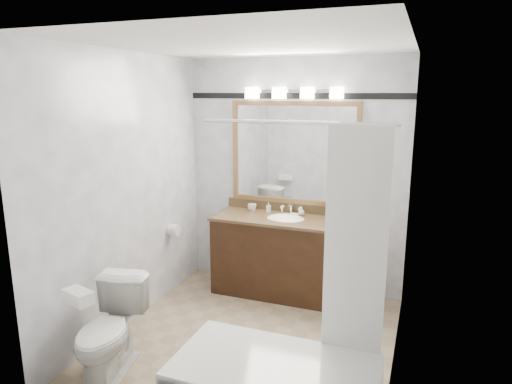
{
  "coord_description": "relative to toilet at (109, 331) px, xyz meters",
  "views": [
    {
      "loc": [
        1.34,
        -3.39,
        2.14
      ],
      "look_at": [
        -0.08,
        0.35,
        1.26
      ],
      "focal_mm": 32.0,
      "sensor_mm": 36.0,
      "label": 1
    }
  ],
  "objects": [
    {
      "name": "toilet",
      "position": [
        0.0,
        0.0,
        0.0
      ],
      "size": [
        0.55,
        0.78,
        0.73
      ],
      "primitive_type": "imported",
      "rotation": [
        0.0,
        0.0,
        0.21
      ],
      "color": "white",
      "rests_on": "ground"
    },
    {
      "name": "vanity_light_bar",
      "position": [
        0.82,
        2.06,
        1.77
      ],
      "size": [
        1.02,
        0.14,
        0.12
      ],
      "color": "silver",
      "rests_on": "room"
    },
    {
      "name": "room",
      "position": [
        0.82,
        0.84,
        0.89
      ],
      "size": [
        2.42,
        2.62,
        2.52
      ],
      "color": "#9C8769",
      "rests_on": "ground"
    },
    {
      "name": "tissue_box",
      "position": [
        0.0,
        -0.28,
        0.41
      ],
      "size": [
        0.24,
        0.18,
        0.09
      ],
      "primitive_type": "cube",
      "rotation": [
        0.0,
        0.0,
        -0.28
      ],
      "color": "white",
      "rests_on": "toilet"
    },
    {
      "name": "vanity",
      "position": [
        0.82,
        1.85,
        0.08
      ],
      "size": [
        1.53,
        0.58,
        0.97
      ],
      "color": "black",
      "rests_on": "ground"
    },
    {
      "name": "cup_right",
      "position": [
        0.39,
        2.03,
        0.52
      ],
      "size": [
        0.11,
        0.11,
        0.07
      ],
      "primitive_type": "imported",
      "rotation": [
        0.0,
        0.0,
        -0.43
      ],
      "color": "white",
      "rests_on": "vanity"
    },
    {
      "name": "tp_roll",
      "position": [
        -0.32,
        1.5,
        0.34
      ],
      "size": [
        0.11,
        0.12,
        0.12
      ],
      "primitive_type": "cylinder",
      "rotation": [
        0.0,
        1.57,
        0.0
      ],
      "color": "white",
      "rests_on": "room"
    },
    {
      "name": "soap_bottle_a",
      "position": [
        0.57,
        2.02,
        0.54
      ],
      "size": [
        0.06,
        0.06,
        0.11
      ],
      "primitive_type": "imported",
      "rotation": [
        0.0,
        0.0,
        0.39
      ],
      "color": "white",
      "rests_on": "vanity"
    },
    {
      "name": "soap_bottle_b",
      "position": [
        0.95,
        2.03,
        0.53
      ],
      "size": [
        0.08,
        0.08,
        0.08
      ],
      "primitive_type": "imported",
      "rotation": [
        0.0,
        0.0,
        -0.37
      ],
      "color": "white",
      "rests_on": "vanity"
    },
    {
      "name": "cup_left",
      "position": [
        0.37,
        2.03,
        0.52
      ],
      "size": [
        0.1,
        0.1,
        0.07
      ],
      "primitive_type": "imported",
      "rotation": [
        0.0,
        0.0,
        0.16
      ],
      "color": "white",
      "rests_on": "vanity"
    },
    {
      "name": "mirror",
      "position": [
        0.82,
        2.12,
        1.14
      ],
      "size": [
        1.4,
        0.04,
        1.1
      ],
      "color": "#997045",
      "rests_on": "room"
    },
    {
      "name": "soap_bar",
      "position": [
        0.89,
        1.97,
        0.5
      ],
      "size": [
        0.08,
        0.05,
        0.02
      ],
      "primitive_type": "cube",
      "rotation": [
        0.0,
        0.0,
        -0.08
      ],
      "color": "beige",
      "rests_on": "vanity"
    },
    {
      "name": "coffee_maker",
      "position": [
        1.37,
        1.91,
        0.65
      ],
      "size": [
        0.16,
        0.2,
        0.31
      ],
      "rotation": [
        0.0,
        0.0,
        0.15
      ],
      "color": "black",
      "rests_on": "vanity"
    },
    {
      "name": "accent_stripe",
      "position": [
        0.82,
        2.13,
        1.74
      ],
      "size": [
        2.4,
        0.01,
        0.06
      ],
      "primitive_type": "cube",
      "color": "black",
      "rests_on": "room"
    }
  ]
}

